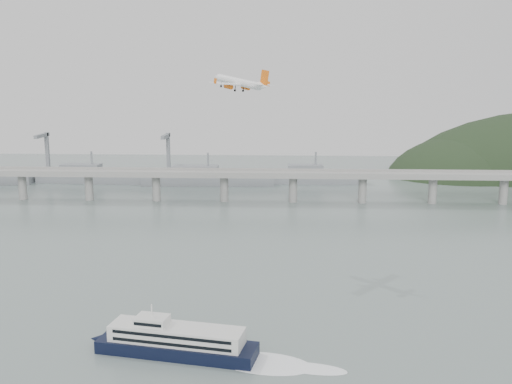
{
  "coord_description": "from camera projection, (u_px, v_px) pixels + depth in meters",
  "views": [
    {
      "loc": [
        13.27,
        -226.09,
        92.06
      ],
      "look_at": [
        0.0,
        55.0,
        36.0
      ],
      "focal_mm": 42.0,
      "sensor_mm": 36.0,
      "label": 1
    }
  ],
  "objects": [
    {
      "name": "distant_fleet",
      "position": [
        84.0,
        176.0,
        505.74
      ],
      "size": [
        453.0,
        60.9,
        40.0
      ],
      "color": "slate",
      "rests_on": "ground"
    },
    {
      "name": "ground",
      "position": [
        250.0,
        307.0,
        240.09
      ],
      "size": [
        900.0,
        900.0,
        0.0
      ],
      "primitive_type": "plane",
      "color": "slate",
      "rests_on": "ground"
    },
    {
      "name": "bridge",
      "position": [
        264.0,
        178.0,
        432.62
      ],
      "size": [
        800.0,
        22.0,
        23.9
      ],
      "color": "gray",
      "rests_on": "ground"
    },
    {
      "name": "airliner",
      "position": [
        240.0,
        83.0,
        286.47
      ],
      "size": [
        31.73,
        30.49,
        10.69
      ],
      "rotation": [
        0.05,
        -0.14,
        2.39
      ],
      "color": "white",
      "rests_on": "ground"
    },
    {
      "name": "ferry",
      "position": [
        177.0,
        341.0,
        198.86
      ],
      "size": [
        88.0,
        27.13,
        16.7
      ],
      "rotation": [
        0.0,
        0.0,
        -0.18
      ],
      "color": "black",
      "rests_on": "ground"
    }
  ]
}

